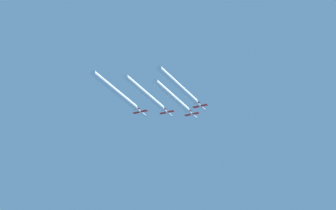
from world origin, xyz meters
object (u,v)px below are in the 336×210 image
Objects in this scene: jet_lead at (192,115)px; jet_outer_left at (141,112)px; jet_right_wingman at (201,106)px; jet_left_wingman at (168,113)px.

jet_lead reaches higher than jet_outer_left.
jet_lead reaches higher than jet_right_wingman.
jet_left_wingman is 17.96m from jet_right_wingman.
jet_right_wingman is (17.95, -0.47, -0.61)m from jet_left_wingman.
jet_lead is at bearing 44.49° from jet_outer_left.
jet_right_wingman reaches higher than jet_outer_left.
jet_outer_left is (-18.68, -18.35, -2.56)m from jet_lead.
jet_left_wingman is 13.42m from jet_outer_left.
jet_outer_left is (-27.58, -8.73, -1.00)m from jet_right_wingman.
jet_left_wingman is at bearing 178.49° from jet_right_wingman.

